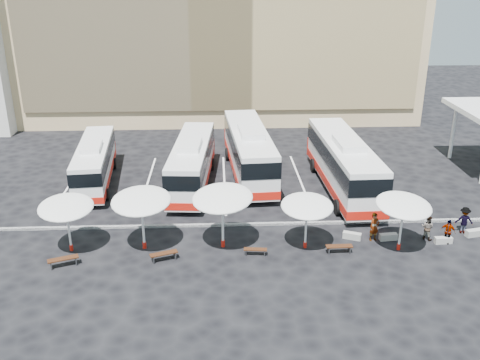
{
  "coord_description": "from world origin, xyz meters",
  "views": [
    {
      "loc": [
        -0.5,
        -30.75,
        15.69
      ],
      "look_at": [
        1.0,
        3.0,
        2.2
      ],
      "focal_mm": 40.0,
      "sensor_mm": 36.0,
      "label": 1
    }
  ],
  "objects_px": {
    "bus_0": "(95,162)",
    "passenger_0": "(374,227)",
    "sunshade_0": "(66,207)",
    "passenger_2": "(448,231)",
    "passenger_3": "(464,220)",
    "sunshade_4": "(404,206)",
    "wood_bench_1": "(164,255)",
    "bus_1": "(192,162)",
    "wood_bench_2": "(255,250)",
    "sunshade_1": "(141,201)",
    "conc_bench_3": "(474,233)",
    "bus_3": "(343,162)",
    "conc_bench_0": "(352,236)",
    "bus_2": "(249,150)",
    "wood_bench_3": "(339,247)",
    "conc_bench_2": "(443,240)",
    "sunshade_3": "(307,206)",
    "conc_bench_1": "(388,237)",
    "passenger_1": "(428,228)",
    "sunshade_2": "(222,198)",
    "wood_bench_0": "(63,260)"
  },
  "relations": [
    {
      "from": "sunshade_0",
      "to": "passenger_2",
      "type": "xyz_separation_m",
      "value": [
        22.67,
        -0.06,
        -2.04
      ]
    },
    {
      "from": "sunshade_0",
      "to": "sunshade_2",
      "type": "bearing_deg",
      "value": 0.57
    },
    {
      "from": "bus_2",
      "to": "conc_bench_2",
      "type": "relative_size",
      "value": 12.58
    },
    {
      "from": "wood_bench_1",
      "to": "bus_1",
      "type": "bearing_deg",
      "value": 83.89
    },
    {
      "from": "bus_1",
      "to": "conc_bench_3",
      "type": "height_order",
      "value": "bus_1"
    },
    {
      "from": "sunshade_1",
      "to": "passenger_3",
      "type": "bearing_deg",
      "value": 3.23
    },
    {
      "from": "sunshade_4",
      "to": "passenger_3",
      "type": "distance_m",
      "value": 5.52
    },
    {
      "from": "bus_2",
      "to": "sunshade_3",
      "type": "xyz_separation_m",
      "value": [
        2.66,
        -12.2,
        0.6
      ]
    },
    {
      "from": "bus_3",
      "to": "sunshade_3",
      "type": "height_order",
      "value": "bus_3"
    },
    {
      "from": "wood_bench_3",
      "to": "conc_bench_0",
      "type": "relative_size",
      "value": 1.42
    },
    {
      "from": "wood_bench_2",
      "to": "bus_0",
      "type": "bearing_deg",
      "value": 134.4
    },
    {
      "from": "wood_bench_0",
      "to": "passenger_0",
      "type": "bearing_deg",
      "value": 7.2
    },
    {
      "from": "conc_bench_0",
      "to": "wood_bench_3",
      "type": "bearing_deg",
      "value": -124.83
    },
    {
      "from": "sunshade_0",
      "to": "passenger_1",
      "type": "bearing_deg",
      "value": 1.28
    },
    {
      "from": "bus_0",
      "to": "sunshade_0",
      "type": "relative_size",
      "value": 2.88
    },
    {
      "from": "sunshade_2",
      "to": "wood_bench_0",
      "type": "xyz_separation_m",
      "value": [
        -9.01,
        -1.89,
        -2.78
      ]
    },
    {
      "from": "conc_bench_2",
      "to": "conc_bench_3",
      "type": "distance_m",
      "value": 2.47
    },
    {
      "from": "conc_bench_1",
      "to": "passenger_1",
      "type": "height_order",
      "value": "passenger_1"
    },
    {
      "from": "wood_bench_1",
      "to": "conc_bench_2",
      "type": "height_order",
      "value": "wood_bench_1"
    },
    {
      "from": "sunshade_3",
      "to": "wood_bench_0",
      "type": "height_order",
      "value": "sunshade_3"
    },
    {
      "from": "bus_0",
      "to": "passenger_2",
      "type": "height_order",
      "value": "bus_0"
    },
    {
      "from": "passenger_0",
      "to": "passenger_1",
      "type": "distance_m",
      "value": 3.35
    },
    {
      "from": "sunshade_4",
      "to": "bus_1",
      "type": "bearing_deg",
      "value": 139.66
    },
    {
      "from": "sunshade_4",
      "to": "wood_bench_2",
      "type": "bearing_deg",
      "value": -178.09
    },
    {
      "from": "bus_3",
      "to": "conc_bench_3",
      "type": "distance_m",
      "value": 10.51
    },
    {
      "from": "bus_2",
      "to": "bus_1",
      "type": "bearing_deg",
      "value": -160.42
    },
    {
      "from": "passenger_0",
      "to": "wood_bench_1",
      "type": "bearing_deg",
      "value": 168.46
    },
    {
      "from": "bus_0",
      "to": "sunshade_1",
      "type": "bearing_deg",
      "value": -70.31
    },
    {
      "from": "bus_3",
      "to": "bus_1",
      "type": "bearing_deg",
      "value": 171.52
    },
    {
      "from": "bus_1",
      "to": "wood_bench_2",
      "type": "bearing_deg",
      "value": -65.39
    },
    {
      "from": "bus_3",
      "to": "conc_bench_0",
      "type": "bearing_deg",
      "value": -99.6
    },
    {
      "from": "wood_bench_2",
      "to": "passenger_0",
      "type": "xyz_separation_m",
      "value": [
        7.4,
        1.54,
        0.59
      ]
    },
    {
      "from": "bus_1",
      "to": "sunshade_4",
      "type": "distance_m",
      "value": 16.63
    },
    {
      "from": "passenger_3",
      "to": "passenger_0",
      "type": "bearing_deg",
      "value": 18.16
    },
    {
      "from": "bus_1",
      "to": "sunshade_3",
      "type": "height_order",
      "value": "bus_1"
    },
    {
      "from": "sunshade_3",
      "to": "passenger_3",
      "type": "height_order",
      "value": "sunshade_3"
    },
    {
      "from": "sunshade_0",
      "to": "passenger_2",
      "type": "distance_m",
      "value": 22.76
    },
    {
      "from": "sunshade_4",
      "to": "conc_bench_3",
      "type": "distance_m",
      "value": 6.12
    },
    {
      "from": "bus_1",
      "to": "bus_3",
      "type": "xyz_separation_m",
      "value": [
        11.31,
        -1.35,
        0.24
      ]
    },
    {
      "from": "bus_0",
      "to": "passenger_0",
      "type": "height_order",
      "value": "bus_0"
    },
    {
      "from": "wood_bench_0",
      "to": "conc_bench_3",
      "type": "height_order",
      "value": "wood_bench_0"
    },
    {
      "from": "sunshade_3",
      "to": "wood_bench_3",
      "type": "height_order",
      "value": "sunshade_3"
    },
    {
      "from": "bus_0",
      "to": "bus_1",
      "type": "height_order",
      "value": "bus_1"
    },
    {
      "from": "bus_3",
      "to": "passenger_0",
      "type": "bearing_deg",
      "value": -90.5
    },
    {
      "from": "passenger_3",
      "to": "bus_3",
      "type": "bearing_deg",
      "value": -39.23
    },
    {
      "from": "sunshade_1",
      "to": "passenger_2",
      "type": "height_order",
      "value": "sunshade_1"
    },
    {
      "from": "conc_bench_2",
      "to": "passenger_0",
      "type": "distance_m",
      "value": 4.27
    },
    {
      "from": "sunshade_4",
      "to": "passenger_2",
      "type": "bearing_deg",
      "value": 12.22
    },
    {
      "from": "sunshade_3",
      "to": "conc_bench_0",
      "type": "relative_size",
      "value": 2.96
    },
    {
      "from": "bus_2",
      "to": "passenger_0",
      "type": "relative_size",
      "value": 7.32
    }
  ]
}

